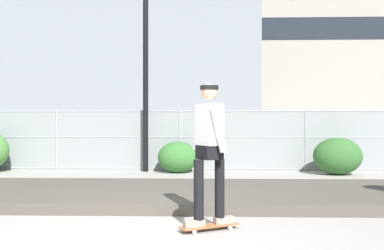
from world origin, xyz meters
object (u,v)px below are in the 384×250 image
object	(u,v)px
shrub_center	(178,157)
skateboard	(209,226)
parked_car_near	(117,139)
skater	(209,144)
shrub_right	(338,156)
street_lamp	(146,32)
parked_car_mid	(291,139)

from	to	relation	value
shrub_center	skateboard	bearing A→B (deg)	-82.85
parked_car_near	shrub_center	world-z (taller)	parked_car_near
parked_car_near	shrub_center	xyz separation A→B (m)	(2.66, -4.14, -0.38)
skater	parked_car_near	xyz separation A→B (m)	(-3.52, 10.97, -0.29)
skateboard	shrub_right	world-z (taller)	shrub_right
street_lamp	shrub_center	bearing A→B (deg)	-16.21
parked_car_near	street_lamp	bearing A→B (deg)	-66.53
skater	shrub_right	size ratio (longest dim) A/B	1.36
skater	street_lamp	world-z (taller)	street_lamp
parked_car_near	shrub_right	bearing A→B (deg)	-32.26
shrub_right	street_lamp	bearing A→B (deg)	173.11
parked_car_mid	shrub_right	bearing A→B (deg)	-86.44
street_lamp	parked_car_mid	world-z (taller)	street_lamp
skateboard	parked_car_near	distance (m)	11.54
skateboard	skater	world-z (taller)	skater
street_lamp	parked_car_near	distance (m)	5.36
skater	parked_car_near	distance (m)	11.52
skateboard	skater	size ratio (longest dim) A/B	0.44
parked_car_mid	skater	bearing A→B (deg)	-106.24
skater	parked_car_mid	xyz separation A→B (m)	(3.33, 11.42, -0.29)
parked_car_near	parked_car_mid	xyz separation A→B (m)	(6.84, 0.45, 0.00)
skater	shrub_right	bearing A→B (deg)	60.60
shrub_center	skater	bearing A→B (deg)	-82.85
street_lamp	parked_car_mid	distance (m)	7.50
parked_car_mid	shrub_right	distance (m)	4.99
skater	parked_car_mid	world-z (taller)	skater
parked_car_mid	street_lamp	bearing A→B (deg)	-140.22
skateboard	shrub_center	world-z (taller)	shrub_center
skateboard	street_lamp	distance (m)	8.42
parked_car_mid	skateboard	bearing A→B (deg)	-106.24
parked_car_mid	shrub_center	xyz separation A→B (m)	(-4.18, -4.59, -0.38)
street_lamp	skateboard	bearing A→B (deg)	-75.46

